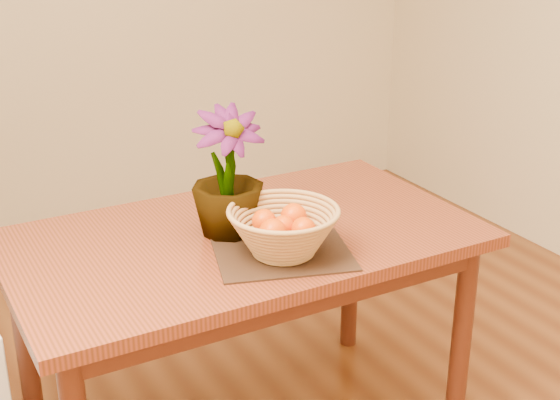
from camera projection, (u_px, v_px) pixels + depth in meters
table at (243, 259)px, 2.38m from camera, size 1.40×0.80×0.75m
placemat at (283, 255)px, 2.20m from camera, size 0.45×0.38×0.01m
wicker_basket at (283, 233)px, 2.18m from camera, size 0.32×0.32×0.13m
orange_pile at (283, 225)px, 2.17m from camera, size 0.18×0.17×0.08m
potted_plant at (228, 174)px, 2.27m from camera, size 0.24×0.24×0.39m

